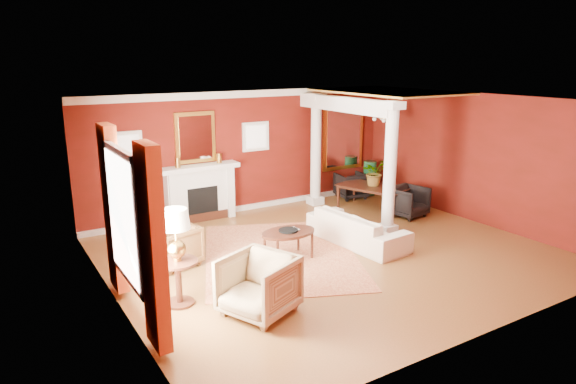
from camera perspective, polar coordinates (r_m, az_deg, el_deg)
ground at (r=9.96m, az=4.79°, el=-6.80°), size 8.00×8.00×0.00m
room_shell at (r=9.41m, az=5.05°, el=4.70°), size 8.04×7.04×2.92m
fireplace at (r=11.94m, az=-9.75°, el=-0.06°), size 1.85×0.42×1.29m
overmantel_mirror at (r=11.81m, az=-10.26°, el=5.98°), size 0.95×0.07×1.15m
flank_window_left at (r=11.37m, az=-17.55°, el=4.69°), size 0.70×0.07×0.70m
flank_window_right at (r=12.48m, az=-3.60°, el=6.18°), size 0.70×0.07×0.70m
left_window at (r=7.37m, az=-17.21°, el=-3.51°), size 0.21×2.55×2.60m
column_front at (r=10.83m, az=11.28°, el=2.60°), size 0.36×0.36×2.80m
column_back at (r=12.89m, az=3.12°, el=4.78°), size 0.36×0.36×2.80m
header_beam at (r=11.86m, az=6.27°, el=9.66°), size 0.30×3.20×0.32m
amber_ceiling at (r=12.47m, az=10.99°, el=10.88°), size 2.30×3.40×0.04m
dining_mirror at (r=13.93m, az=6.14°, el=5.98°), size 1.30×0.07×1.70m
chandelier at (r=12.59m, az=10.87°, el=8.08°), size 0.60×0.62×0.75m
crown_trim at (r=12.25m, az=-4.72°, el=10.80°), size 8.00×0.08×0.16m
base_trim at (r=12.74m, az=-4.46°, el=-1.69°), size 8.00×0.08×0.12m
rug at (r=9.85m, az=-0.88°, el=-6.95°), size 4.04×4.53×0.01m
sofa at (r=10.41m, az=7.72°, el=-3.41°), size 0.84×2.25×0.86m
armchair_leopard at (r=9.45m, az=-12.70°, el=-5.68°), size 0.93×0.96×0.83m
armchair_stripe at (r=7.55m, az=-3.32°, el=-10.03°), size 1.19×1.23×0.98m
coffee_table at (r=9.52m, az=0.04°, el=-4.65°), size 1.07×1.07×0.54m
coffee_book at (r=9.52m, az=0.21°, el=-3.65°), size 0.16×0.02×0.22m
side_table at (r=7.79m, az=-12.32°, el=-5.33°), size 0.61×0.61×1.51m
dining_table at (r=12.81m, az=9.46°, el=0.14°), size 1.12×1.77×0.93m
dining_chair_near at (r=12.40m, az=13.20°, el=-0.89°), size 0.88×0.84×0.79m
dining_chair_far at (r=13.79m, az=7.02°, el=0.86°), size 0.82×0.78×0.74m
green_urn at (r=14.19m, az=9.05°, el=1.17°), size 0.39×0.39×0.94m
potted_plant at (r=12.72m, az=9.61°, el=3.37°), size 0.74×0.79×0.51m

